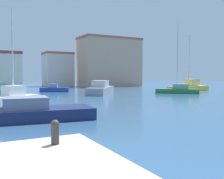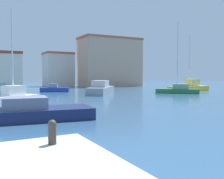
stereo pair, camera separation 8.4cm
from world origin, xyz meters
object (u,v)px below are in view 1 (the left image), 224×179
(motorboat_grey_far_left, at_px, (101,89))
(sailboat_white_center_channel, at_px, (13,99))
(sailboat_yellow_near_pier, at_px, (189,87))
(motorboat_navy_distant_north, at_px, (22,113))
(sailboat_green_distant_east, at_px, (178,89))
(motorboat_blue_mid_harbor, at_px, (54,89))
(mooring_bollard, at_px, (55,131))

(motorboat_grey_far_left, distance_m, sailboat_white_center_channel, 15.66)
(sailboat_yellow_near_pier, height_order, motorboat_navy_distant_north, sailboat_yellow_near_pier)
(sailboat_green_distant_east, distance_m, sailboat_white_center_channel, 23.28)
(sailboat_yellow_near_pier, relative_size, motorboat_grey_far_left, 1.23)
(motorboat_blue_mid_harbor, relative_size, motorboat_grey_far_left, 0.60)
(sailboat_yellow_near_pier, bearing_deg, mooring_bollard, -139.66)
(sailboat_green_distant_east, xyz_separation_m, sailboat_white_center_channel, (-22.63, -5.46, 0.11))
(mooring_bollard, xyz_separation_m, motorboat_grey_far_left, (13.67, 25.62, -0.57))
(sailboat_green_distant_east, bearing_deg, sailboat_white_center_channel, -166.45)
(motorboat_navy_distant_north, bearing_deg, motorboat_blue_mid_harbor, 70.14)
(motorboat_blue_mid_harbor, xyz_separation_m, sailboat_yellow_near_pier, (20.41, -7.79, 0.17))
(sailboat_yellow_near_pier, xyz_separation_m, sailboat_white_center_channel, (-28.56, -9.12, 0.03))
(motorboat_navy_distant_north, bearing_deg, sailboat_yellow_near_pier, 28.97)
(sailboat_white_center_channel, bearing_deg, sailboat_green_distant_east, 13.55)
(mooring_bollard, relative_size, sailboat_white_center_channel, 0.07)
(motorboat_blue_mid_harbor, relative_size, motorboat_navy_distant_north, 0.53)
(motorboat_grey_far_left, height_order, motorboat_navy_distant_north, motorboat_grey_far_left)
(motorboat_grey_far_left, height_order, sailboat_white_center_channel, sailboat_white_center_channel)
(mooring_bollard, bearing_deg, motorboat_blue_mid_harbor, 74.23)
(mooring_bollard, distance_m, sailboat_green_distant_east, 32.17)
(motorboat_grey_far_left, bearing_deg, sailboat_white_center_channel, -142.79)
(sailboat_yellow_near_pier, distance_m, motorboat_navy_distant_north, 33.18)
(motorboat_grey_far_left, xyz_separation_m, motorboat_navy_distant_north, (-12.95, -16.42, -0.23))
(sailboat_yellow_near_pier, height_order, sailboat_white_center_channel, sailboat_yellow_near_pier)
(mooring_bollard, bearing_deg, sailboat_green_distant_east, 42.20)
(sailboat_green_distant_east, xyz_separation_m, motorboat_blue_mid_harbor, (-14.49, 11.46, -0.10))
(sailboat_green_distant_east, height_order, sailboat_yellow_near_pier, sailboat_green_distant_east)
(sailboat_white_center_channel, relative_size, motorboat_navy_distant_north, 0.94)
(mooring_bollard, xyz_separation_m, motorboat_blue_mid_harbor, (9.34, 33.06, -0.81))
(sailboat_green_distant_east, xyz_separation_m, motorboat_navy_distant_north, (-23.11, -12.41, -0.09))
(mooring_bollard, xyz_separation_m, motorboat_navy_distant_north, (0.72, 9.20, -0.80))
(mooring_bollard, height_order, sailboat_green_distant_east, sailboat_green_distant_east)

